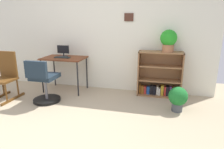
{
  "coord_description": "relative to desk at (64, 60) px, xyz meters",
  "views": [
    {
      "loc": [
        1.46,
        -2.07,
        1.53
      ],
      "look_at": [
        0.63,
        1.23,
        0.59
      ],
      "focal_mm": 31.35,
      "sensor_mm": 36.0,
      "label": 1
    }
  ],
  "objects": [
    {
      "name": "potted_plant_floor",
      "position": [
        2.37,
        -0.5,
        -0.44
      ],
      "size": [
        0.33,
        0.33,
        0.44
      ],
      "color": "#474C51",
      "rests_on": "ground_plane"
    },
    {
      "name": "rocking_chair",
      "position": [
        -0.94,
        -0.69,
        -0.22
      ],
      "size": [
        0.42,
        0.64,
        0.94
      ],
      "color": "brown",
      "rests_on": "ground_plane"
    },
    {
      "name": "potted_plant_on_shelf",
      "position": [
        2.16,
        0.16,
        0.48
      ],
      "size": [
        0.32,
        0.32,
        0.43
      ],
      "color": "#9E6642",
      "rests_on": "bookshelf_low"
    },
    {
      "name": "wall_back",
      "position": [
        0.57,
        0.41,
        0.52
      ],
      "size": [
        5.2,
        0.12,
        2.43
      ],
      "color": "silver",
      "rests_on": "ground_plane"
    },
    {
      "name": "ground_plane",
      "position": [
        0.57,
        -1.74,
        -0.69
      ],
      "size": [
        6.24,
        6.24,
        0.0
      ],
      "primitive_type": "plane",
      "color": "tan"
    },
    {
      "name": "office_chair",
      "position": [
        -0.08,
        -0.72,
        -0.32
      ],
      "size": [
        0.52,
        0.55,
        0.85
      ],
      "color": "black",
      "rests_on": "ground_plane"
    },
    {
      "name": "monitor",
      "position": [
        -0.04,
        0.07,
        0.19
      ],
      "size": [
        0.27,
        0.18,
        0.25
      ],
      "color": "#262628",
      "rests_on": "desk"
    },
    {
      "name": "bookshelf_low",
      "position": [
        2.04,
        0.22,
        -0.29
      ],
      "size": [
        0.88,
        0.3,
        0.93
      ],
      "color": "olive",
      "rests_on": "ground_plane"
    },
    {
      "name": "desk",
      "position": [
        0.0,
        0.0,
        0.0
      ],
      "size": [
        0.91,
        0.6,
        0.76
      ],
      "color": "brown",
      "rests_on": "ground_plane"
    },
    {
      "name": "keyboard",
      "position": [
        -0.01,
        -0.06,
        0.08
      ],
      "size": [
        0.34,
        0.11,
        0.02
      ],
      "primitive_type": "cube",
      "color": "#1F2828",
      "rests_on": "desk"
    }
  ]
}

